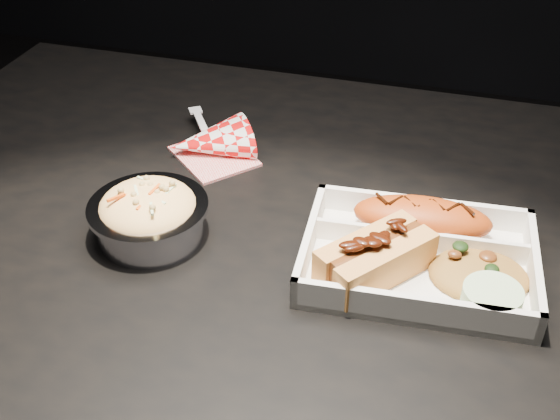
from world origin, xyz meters
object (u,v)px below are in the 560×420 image
Objects in this scene: food_tray at (418,261)px; foil_coleslaw_cup at (149,213)px; fried_pastry at (422,218)px; napkin_fork at (209,142)px; dining_table at (296,277)px; hotdog at (376,255)px.

foil_coleslaw_cup reaches higher than food_tray.
fried_pastry is 0.95× the size of napkin_fork.
napkin_fork is at bearing 142.79° from dining_table.
fried_pastry is at bearing 2.68° from dining_table.
hotdog is 0.99× the size of foil_coleslaw_cup.
food_tray is at bearing -85.97° from fried_pastry.
dining_table is 7.57× the size of fried_pastry.
fried_pastry reaches higher than dining_table.
napkin_fork reaches higher than hotdog.
dining_table is 0.19m from fried_pastry.
hotdog is at bearing 19.53° from napkin_fork.
napkin_fork is (-0.00, 0.20, -0.02)m from foil_coleslaw_cup.
napkin_fork reaches higher than fried_pastry.
hotdog is 0.82× the size of napkin_fork.
dining_table is 0.18m from hotdog.
foil_coleslaw_cup is (-0.16, -0.08, 0.12)m from dining_table.
food_tray is 0.35m from napkin_fork.
napkin_fork is (-0.31, 0.17, 0.01)m from food_tray.
food_tray is 1.92× the size of hotdog.
dining_table is at bearing 19.03° from napkin_fork.
dining_table is at bearing 25.94° from foil_coleslaw_cup.
dining_table is at bearing -177.32° from fried_pastry.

